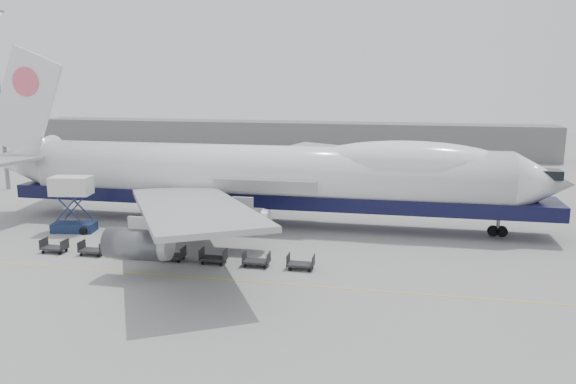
# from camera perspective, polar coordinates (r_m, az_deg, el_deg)

# --- Properties ---
(ground) EXTENTS (260.00, 260.00, 0.00)m
(ground) POSITION_cam_1_polar(r_m,az_deg,el_deg) (52.32, -5.67, -6.52)
(ground) COLOR gray
(ground) RESTS_ON ground
(apron_line) EXTENTS (60.00, 0.15, 0.01)m
(apron_line) POSITION_cam_1_polar(r_m,az_deg,el_deg) (46.94, -7.86, -8.71)
(apron_line) COLOR gold
(apron_line) RESTS_ON ground
(hangar) EXTENTS (110.00, 8.00, 7.00)m
(hangar) POSITION_cam_1_polar(r_m,az_deg,el_deg) (120.74, -0.39, 5.51)
(hangar) COLOR slate
(hangar) RESTS_ON ground
(airliner) EXTENTS (67.00, 55.30, 19.98)m
(airliner) POSITION_cam_1_polar(r_m,az_deg,el_deg) (62.05, -1.93, 1.75)
(airliner) COLOR white
(airliner) RESTS_ON ground
(catering_truck) EXTENTS (4.71, 3.57, 5.97)m
(catering_truck) POSITION_cam_1_polar(r_m,az_deg,el_deg) (63.67, -21.07, -0.79)
(catering_truck) COLOR #19274C
(catering_truck) RESTS_ON ground
(dolly_0) EXTENTS (2.30, 1.35, 1.30)m
(dolly_0) POSITION_cam_1_polar(r_m,az_deg,el_deg) (57.42, -22.64, -5.18)
(dolly_0) COLOR #2D2D30
(dolly_0) RESTS_ON ground
(dolly_1) EXTENTS (2.30, 1.35, 1.30)m
(dolly_1) POSITION_cam_1_polar(r_m,az_deg,el_deg) (55.34, -19.25, -5.54)
(dolly_1) COLOR #2D2D30
(dolly_1) RESTS_ON ground
(dolly_2) EXTENTS (2.30, 1.35, 1.30)m
(dolly_2) POSITION_cam_1_polar(r_m,az_deg,el_deg) (53.47, -15.61, -5.91)
(dolly_2) COLOR #2D2D30
(dolly_2) RESTS_ON ground
(dolly_3) EXTENTS (2.30, 1.35, 1.30)m
(dolly_3) POSITION_cam_1_polar(r_m,az_deg,el_deg) (51.83, -11.71, -6.27)
(dolly_3) COLOR #2D2D30
(dolly_3) RESTS_ON ground
(dolly_4) EXTENTS (2.30, 1.35, 1.30)m
(dolly_4) POSITION_cam_1_polar(r_m,az_deg,el_deg) (50.44, -7.58, -6.62)
(dolly_4) COLOR #2D2D30
(dolly_4) RESTS_ON ground
(dolly_5) EXTENTS (2.30, 1.35, 1.30)m
(dolly_5) POSITION_cam_1_polar(r_m,az_deg,el_deg) (49.33, -3.23, -6.96)
(dolly_5) COLOR #2D2D30
(dolly_5) RESTS_ON ground
(dolly_6) EXTENTS (2.30, 1.35, 1.30)m
(dolly_6) POSITION_cam_1_polar(r_m,az_deg,el_deg) (48.52, 1.31, -7.26)
(dolly_6) COLOR #2D2D30
(dolly_6) RESTS_ON ground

